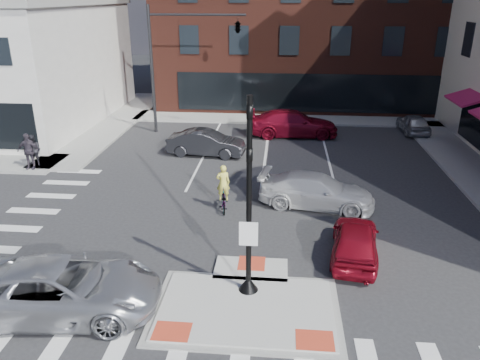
# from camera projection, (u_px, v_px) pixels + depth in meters

# --- Properties ---
(ground) EXTENTS (120.00, 120.00, 0.00)m
(ground) POSITION_uv_depth(u_px,v_px,m) (247.00, 301.00, 13.98)
(ground) COLOR #28282B
(ground) RESTS_ON ground
(refuge_island) EXTENTS (5.40, 4.65, 0.13)m
(refuge_island) POSITION_uv_depth(u_px,v_px,m) (247.00, 304.00, 13.72)
(refuge_island) COLOR gray
(refuge_island) RESTS_ON ground
(sidewalk_nw) EXTENTS (23.50, 20.50, 0.15)m
(sidewalk_nw) POSITION_uv_depth(u_px,v_px,m) (2.00, 138.00, 29.52)
(sidewalk_nw) COLOR gray
(sidewalk_nw) RESTS_ON ground
(sidewalk_n) EXTENTS (26.00, 3.00, 0.15)m
(sidewalk_n) POSITION_uv_depth(u_px,v_px,m) (311.00, 119.00, 34.07)
(sidewalk_n) COLOR gray
(sidewalk_n) RESTS_ON ground
(building_n) EXTENTS (24.40, 18.40, 15.50)m
(building_n) POSITION_uv_depth(u_px,v_px,m) (311.00, 4.00, 40.47)
(building_n) COLOR #4A1F17
(building_n) RESTS_ON ground
(building_far_left) EXTENTS (10.00, 12.00, 10.00)m
(building_far_left) POSITION_uv_depth(u_px,v_px,m) (247.00, 24.00, 60.61)
(building_far_left) COLOR slate
(building_far_left) RESTS_ON ground
(building_far_right) EXTENTS (12.00, 12.00, 12.00)m
(building_far_right) POSITION_uv_depth(u_px,v_px,m) (348.00, 16.00, 61.00)
(building_far_right) COLOR brown
(building_far_right) RESTS_ON ground
(signal_pole) EXTENTS (0.60, 0.60, 5.98)m
(signal_pole) POSITION_uv_depth(u_px,v_px,m) (249.00, 224.00, 13.48)
(signal_pole) COLOR black
(signal_pole) RESTS_ON refuge_island
(mast_arm_signal) EXTENTS (6.10, 2.24, 8.00)m
(mast_arm_signal) POSITION_uv_depth(u_px,v_px,m) (214.00, 35.00, 28.65)
(mast_arm_signal) COLOR black
(mast_arm_signal) RESTS_ON ground
(silver_suv) EXTENTS (5.92, 3.18, 1.58)m
(silver_suv) POSITION_uv_depth(u_px,v_px,m) (60.00, 288.00, 13.21)
(silver_suv) COLOR #B7B9BF
(silver_suv) RESTS_ON ground
(red_sedan) EXTENTS (2.09, 4.04, 1.32)m
(red_sedan) POSITION_uv_depth(u_px,v_px,m) (355.00, 240.00, 16.06)
(red_sedan) COLOR maroon
(red_sedan) RESTS_ON ground
(white_pickup) EXTENTS (5.18, 2.80, 1.42)m
(white_pickup) POSITION_uv_depth(u_px,v_px,m) (317.00, 191.00, 19.99)
(white_pickup) COLOR silver
(white_pickup) RESTS_ON ground
(bg_car_dark) EXTENTS (4.48, 1.92, 1.44)m
(bg_car_dark) POSITION_uv_depth(u_px,v_px,m) (206.00, 143.00, 26.43)
(bg_car_dark) COLOR #222327
(bg_car_dark) RESTS_ON ground
(bg_car_silver) EXTENTS (1.62, 3.76, 1.26)m
(bg_car_silver) POSITION_uv_depth(u_px,v_px,m) (413.00, 123.00, 30.78)
(bg_car_silver) COLOR silver
(bg_car_silver) RESTS_ON ground
(bg_car_red) EXTENTS (5.85, 2.73, 1.65)m
(bg_car_red) POSITION_uv_depth(u_px,v_px,m) (293.00, 123.00, 30.02)
(bg_car_red) COLOR maroon
(bg_car_red) RESTS_ON ground
(cyclist) EXTENTS (0.78, 1.62, 2.01)m
(cyclist) POSITION_uv_depth(u_px,v_px,m) (223.00, 195.00, 19.67)
(cyclist) COLOR #3F3F44
(cyclist) RESTS_ON ground
(pedestrian_a) EXTENTS (0.83, 0.66, 1.64)m
(pedestrian_a) POSITION_uv_depth(u_px,v_px,m) (34.00, 150.00, 24.37)
(pedestrian_a) COLOR black
(pedestrian_a) RESTS_ON sidewalk_nw
(pedestrian_b) EXTENTS (1.14, 0.57, 1.88)m
(pedestrian_b) POSITION_uv_depth(u_px,v_px,m) (28.00, 151.00, 23.85)
(pedestrian_b) COLOR #332D37
(pedestrian_b) RESTS_ON sidewalk_nw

